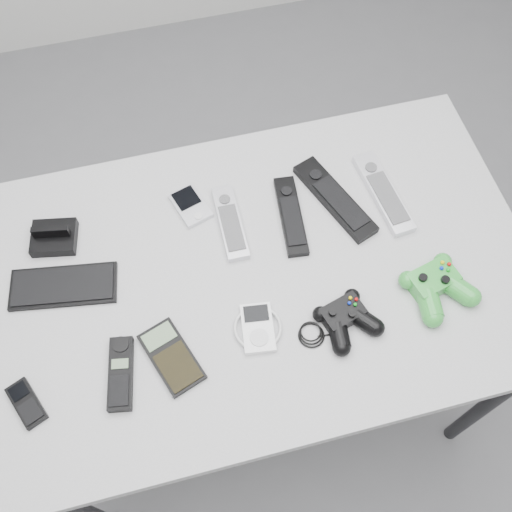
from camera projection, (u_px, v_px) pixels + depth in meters
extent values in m
plane|color=slate|center=(259.00, 373.00, 2.02)|extent=(3.50, 3.50, 0.00)
cube|color=#9C9C9F|center=(265.00, 273.00, 1.33)|extent=(1.18, 0.76, 0.03)
cylinder|color=black|center=(84.00, 511.00, 1.46)|extent=(0.04, 0.04, 0.76)
cylinder|color=black|center=(490.00, 402.00, 1.59)|extent=(0.04, 0.04, 0.76)
cylinder|color=black|center=(58.00, 278.00, 1.76)|extent=(0.04, 0.04, 0.76)
cylinder|color=black|center=(401.00, 202.00, 1.89)|extent=(0.04, 0.04, 0.76)
cube|color=black|center=(63.00, 286.00, 1.28)|extent=(0.24, 0.13, 0.01)
cube|color=black|center=(52.00, 234.00, 1.32)|extent=(0.11, 0.10, 0.05)
cube|color=silver|center=(190.00, 206.00, 1.38)|extent=(0.09, 0.12, 0.02)
cube|color=silver|center=(230.00, 222.00, 1.36)|extent=(0.05, 0.20, 0.02)
cube|color=black|center=(291.00, 215.00, 1.37)|extent=(0.07, 0.21, 0.02)
cube|color=black|center=(335.00, 198.00, 1.39)|extent=(0.14, 0.25, 0.02)
cube|color=silver|center=(383.00, 192.00, 1.39)|extent=(0.08, 0.24, 0.02)
cube|color=black|center=(26.00, 403.00, 1.16)|extent=(0.08, 0.11, 0.02)
cube|color=black|center=(121.00, 373.00, 1.19)|extent=(0.07, 0.16, 0.02)
cube|color=black|center=(171.00, 357.00, 1.21)|extent=(0.12, 0.17, 0.02)
cube|color=white|center=(258.00, 328.00, 1.24)|extent=(0.11, 0.12, 0.02)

